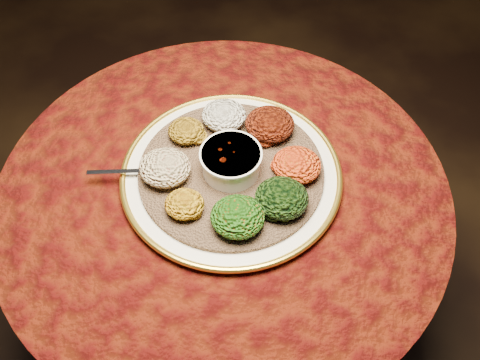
# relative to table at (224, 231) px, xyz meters

# --- Properties ---
(table) EXTENTS (0.96, 0.96, 0.73)m
(table) POSITION_rel_table_xyz_m (0.00, 0.00, 0.00)
(table) COLOR black
(table) RESTS_ON ground
(platter) EXTENTS (0.58, 0.58, 0.02)m
(platter) POSITION_rel_table_xyz_m (0.01, 0.02, 0.19)
(platter) COLOR silver
(platter) RESTS_ON table
(injera) EXTENTS (0.48, 0.48, 0.01)m
(injera) POSITION_rel_table_xyz_m (0.01, 0.02, 0.20)
(injera) COLOR #8B6445
(injera) RESTS_ON platter
(stew_bowl) EXTENTS (0.13, 0.13, 0.05)m
(stew_bowl) POSITION_rel_table_xyz_m (0.01, 0.02, 0.24)
(stew_bowl) COLOR white
(stew_bowl) RESTS_ON injera
(spoon) EXTENTS (0.16, 0.05, 0.01)m
(spoon) POSITION_rel_table_xyz_m (-0.16, -0.01, 0.21)
(spoon) COLOR silver
(spoon) RESTS_ON injera
(portion_ayib) EXTENTS (0.10, 0.09, 0.05)m
(portion_ayib) POSITION_rel_table_xyz_m (-0.02, 0.15, 0.23)
(portion_ayib) COLOR silver
(portion_ayib) RESTS_ON injera
(portion_kitfo) EXTENTS (0.11, 0.10, 0.05)m
(portion_kitfo) POSITION_rel_table_xyz_m (0.08, 0.14, 0.23)
(portion_kitfo) COLOR black
(portion_kitfo) RESTS_ON injera
(portion_tikil) EXTENTS (0.10, 0.10, 0.05)m
(portion_tikil) POSITION_rel_table_xyz_m (0.15, 0.04, 0.23)
(portion_tikil) COLOR orange
(portion_tikil) RESTS_ON injera
(portion_gomen) EXTENTS (0.11, 0.10, 0.05)m
(portion_gomen) POSITION_rel_table_xyz_m (0.13, -0.05, 0.23)
(portion_gomen) COLOR black
(portion_gomen) RESTS_ON injera
(portion_mixveg) EXTENTS (0.11, 0.10, 0.05)m
(portion_mixveg) POSITION_rel_table_xyz_m (0.05, -0.11, 0.23)
(portion_mixveg) COLOR #AB3C0B
(portion_mixveg) RESTS_ON injera
(portion_kik) EXTENTS (0.08, 0.07, 0.04)m
(portion_kik) POSITION_rel_table_xyz_m (-0.06, -0.09, 0.23)
(portion_kik) COLOR #B88610
(portion_kik) RESTS_ON injera
(portion_timatim) EXTENTS (0.11, 0.10, 0.05)m
(portion_timatim) POSITION_rel_table_xyz_m (-0.12, -0.01, 0.23)
(portion_timatim) COLOR maroon
(portion_timatim) RESTS_ON injera
(portion_shiro) EXTENTS (0.08, 0.08, 0.04)m
(portion_shiro) POSITION_rel_table_xyz_m (-0.10, 0.10, 0.23)
(portion_shiro) COLOR #906711
(portion_shiro) RESTS_ON injera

